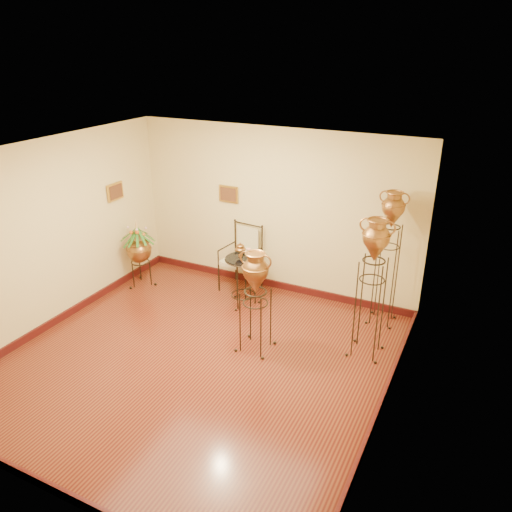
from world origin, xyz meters
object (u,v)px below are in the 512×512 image
at_px(amphora_mid, 371,288).
at_px(side_table, 243,280).
at_px(planter_urn, 139,248).
at_px(armchair, 240,259).
at_px(amphora_tall, 388,258).

distance_m(amphora_mid, side_table, 2.31).
bearing_deg(side_table, amphora_mid, -12.74).
distance_m(planter_urn, armchair, 1.79).
bearing_deg(planter_urn, side_table, 4.50).
xyz_separation_m(amphora_tall, armchair, (-2.47, 0.00, -0.50)).
bearing_deg(amphora_tall, planter_urn, -171.58).
relative_size(amphora_tall, armchair, 1.84).
bearing_deg(planter_urn, armchair, 20.11).
distance_m(amphora_tall, side_table, 2.32).
distance_m(armchair, side_table, 0.56).
height_order(amphora_tall, amphora_mid, amphora_tall).
height_order(amphora_tall, armchair, amphora_tall).
bearing_deg(side_table, planter_urn, -175.50).
xyz_separation_m(amphora_tall, amphora_mid, (0.00, -0.95, -0.07)).
relative_size(amphora_mid, side_table, 1.91).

